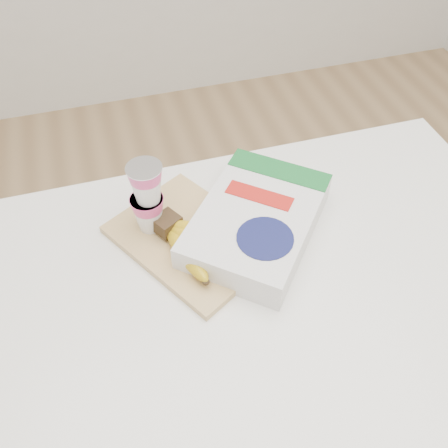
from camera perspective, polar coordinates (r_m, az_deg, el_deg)
name	(u,v)px	position (r m, az deg, el deg)	size (l,w,h in m)	color
room	(299,22)	(0.63, 8.53, 21.82)	(4.00, 4.00, 4.00)	tan
table	(258,379)	(1.32, 3.93, -17.27)	(1.13, 0.75, 0.85)	white
cutting_board	(192,239)	(1.01, -3.69, -1.67)	(0.23, 0.31, 0.02)	tan
bananas	(194,242)	(0.96, -3.49, -2.04)	(0.17, 0.20, 0.06)	#382816
yogurt_stack	(147,196)	(0.97, -8.79, 3.14)	(0.07, 0.07, 0.16)	white
cereal_box	(257,222)	(1.01, 3.74, 0.26)	(0.37, 0.38, 0.07)	white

